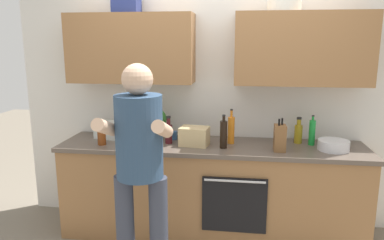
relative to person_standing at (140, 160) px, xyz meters
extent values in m
plane|color=#756B5B|center=(0.45, 0.83, -1.00)|extent=(12.00, 12.00, 0.00)
cube|color=silver|center=(0.45, 1.19, 0.25)|extent=(4.00, 0.06, 2.50)
cube|color=olive|center=(-0.34, 1.00, 0.77)|extent=(1.21, 0.32, 0.65)
cube|color=olive|center=(1.25, 1.00, 0.77)|extent=(1.21, 0.32, 0.65)
cylinder|color=silver|center=(1.07, 1.00, 1.15)|extent=(0.29, 0.29, 0.10)
cube|color=navy|center=(-0.37, 1.00, 1.20)|extent=(0.24, 0.20, 0.20)
cube|color=olive|center=(0.45, 0.83, -0.57)|extent=(2.80, 0.60, 0.86)
cube|color=brown|center=(0.45, 0.83, -0.12)|extent=(2.84, 0.64, 0.04)
cube|color=black|center=(0.68, 0.52, -0.55)|extent=(0.56, 0.02, 0.50)
cylinder|color=silver|center=(0.68, 0.50, -0.32)|extent=(0.52, 0.02, 0.02)
cylinder|color=#383D4C|center=(-0.13, 0.00, -0.57)|extent=(0.14, 0.14, 0.87)
cylinder|color=#383D4C|center=(0.13, 0.00, -0.57)|extent=(0.14, 0.14, 0.87)
cylinder|color=navy|center=(0.00, 0.00, 0.17)|extent=(0.34, 0.34, 0.60)
sphere|color=#D8AD8C|center=(0.00, 0.00, 0.58)|extent=(0.22, 0.22, 0.22)
cylinder|color=#D8AD8C|center=(-0.20, -0.12, 0.26)|extent=(0.09, 0.31, 0.19)
cylinder|color=#D8AD8C|center=(0.20, -0.12, 0.26)|extent=(0.09, 0.31, 0.19)
cylinder|color=olive|center=(1.26, 0.99, -0.02)|extent=(0.07, 0.07, 0.17)
cylinder|color=olive|center=(1.26, 0.99, 0.10)|extent=(0.04, 0.04, 0.06)
cylinder|color=black|center=(1.26, 0.99, 0.14)|extent=(0.04, 0.04, 0.02)
cylinder|color=brown|center=(-0.56, 0.69, -0.02)|extent=(0.08, 0.08, 0.15)
cylinder|color=brown|center=(-0.56, 0.69, 0.07)|extent=(0.04, 0.04, 0.03)
cylinder|color=black|center=(-0.56, 0.69, 0.10)|extent=(0.04, 0.04, 0.02)
cylinder|color=#198C33|center=(1.37, 0.94, 0.01)|extent=(0.06, 0.06, 0.23)
cylinder|color=#198C33|center=(1.37, 0.94, 0.15)|extent=(0.02, 0.02, 0.04)
cylinder|color=black|center=(1.37, 0.94, 0.17)|extent=(0.02, 0.02, 0.01)
cylinder|color=#471419|center=(0.05, 0.82, -0.01)|extent=(0.07, 0.07, 0.18)
cylinder|color=#471419|center=(0.05, 0.82, 0.11)|extent=(0.04, 0.04, 0.06)
cylinder|color=black|center=(0.05, 0.82, 0.15)|extent=(0.04, 0.04, 0.02)
cylinder|color=orange|center=(0.63, 0.89, 0.02)|extent=(0.06, 0.06, 0.25)
cylinder|color=orange|center=(0.63, 0.89, 0.18)|extent=(0.02, 0.02, 0.07)
cylinder|color=black|center=(0.63, 0.89, 0.22)|extent=(0.03, 0.03, 0.01)
cylinder|color=black|center=(0.57, 0.73, 0.02)|extent=(0.07, 0.07, 0.25)
cylinder|color=black|center=(0.57, 0.73, 0.17)|extent=(0.03, 0.03, 0.04)
cylinder|color=black|center=(0.57, 0.73, 0.20)|extent=(0.03, 0.03, 0.01)
cylinder|color=#8C4C14|center=(-0.27, 0.86, -0.01)|extent=(0.08, 0.08, 0.18)
cylinder|color=#8C4C14|center=(-0.27, 0.86, 0.10)|extent=(0.03, 0.03, 0.04)
cylinder|color=black|center=(-0.27, 0.86, 0.13)|extent=(0.03, 0.03, 0.01)
cylinder|color=#33598C|center=(0.07, 0.97, -0.06)|extent=(0.07, 0.07, 0.08)
cylinder|color=silver|center=(1.54, 0.79, -0.06)|extent=(0.27, 0.27, 0.09)
cube|color=brown|center=(1.06, 0.71, 0.01)|extent=(0.10, 0.14, 0.23)
cylinder|color=black|center=(1.05, 0.69, 0.16)|extent=(0.02, 0.02, 0.06)
cylinder|color=black|center=(1.08, 0.73, 0.16)|extent=(0.02, 0.02, 0.06)
cylinder|color=#9E6647|center=(-0.10, 0.94, -0.04)|extent=(0.12, 0.12, 0.12)
sphere|color=#2D6B28|center=(-0.10, 0.94, 0.10)|extent=(0.21, 0.21, 0.21)
cube|color=tan|center=(0.30, 0.79, -0.02)|extent=(0.28, 0.23, 0.17)
cube|color=silver|center=(-0.58, 0.94, -0.02)|extent=(0.28, 0.22, 0.17)
camera|label=1|loc=(0.72, -2.46, 0.83)|focal=34.28mm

